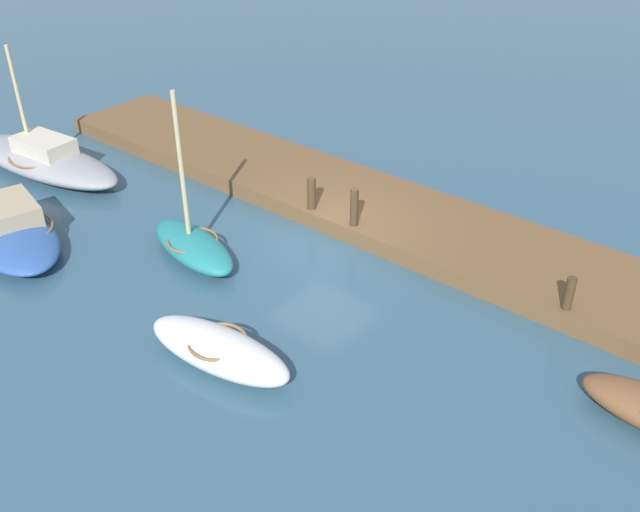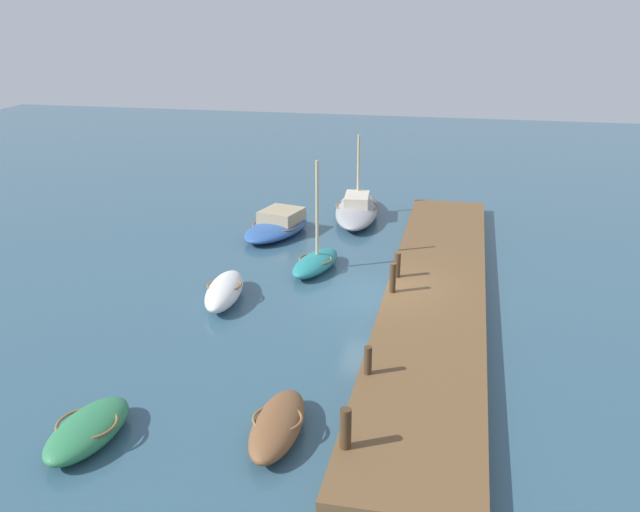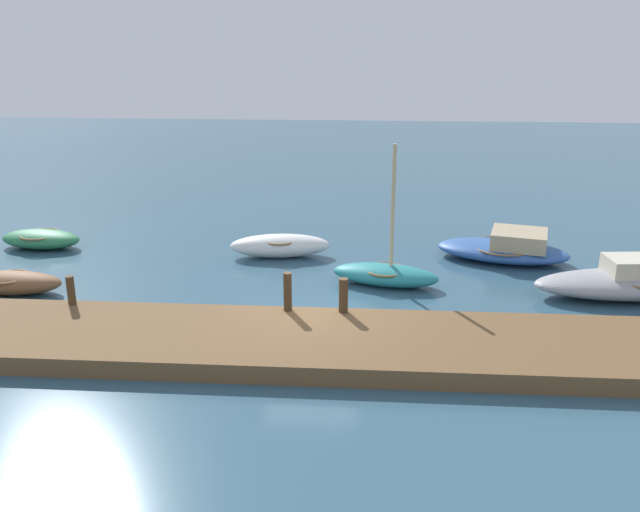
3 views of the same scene
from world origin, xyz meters
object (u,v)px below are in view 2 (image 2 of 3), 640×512
mooring_post_mid_west (368,360)px  rowboat_teal (315,262)px  mooring_post_mid_east (393,278)px  mooring_post_east (397,265)px  rowboat_brown (278,425)px  dinghy_green (88,429)px  sailboat_grey (357,209)px  mooring_post_west (346,428)px  motorboat_blue (277,226)px  rowboat_white (224,291)px

mooring_post_mid_west → rowboat_teal: bearing=21.3°
rowboat_teal → mooring_post_mid_east: 4.20m
mooring_post_mid_west → mooring_post_east: size_ratio=0.86×
rowboat_brown → dinghy_green: bearing=103.2°
rowboat_brown → sailboat_grey: 18.44m
mooring_post_west → mooring_post_mid_west: mooring_post_west is taller
sailboat_grey → mooring_post_mid_west: sailboat_grey is taller
rowboat_brown → dinghy_green: 4.45m
motorboat_blue → rowboat_white: size_ratio=1.34×
dinghy_green → mooring_post_mid_east: (9.54, -6.07, 0.64)m
mooring_post_west → mooring_post_mid_east: 9.15m
motorboat_blue → sailboat_grey: 4.49m
mooring_post_west → mooring_post_mid_west: 3.39m
dinghy_green → mooring_post_mid_east: 11.33m
dinghy_green → mooring_post_mid_west: size_ratio=3.76×
mooring_post_west → mooring_post_mid_east: (9.15, 0.00, 0.03)m
rowboat_teal → dinghy_green: rowboat_teal is taller
mooring_post_east → motorboat_blue: bearing=48.3°
sailboat_grey → rowboat_white: size_ratio=1.84×
rowboat_brown → mooring_post_mid_east: size_ratio=3.02×
mooring_post_east → mooring_post_west: bearing=180.0°
rowboat_teal → motorboat_blue: 4.85m
mooring_post_west → mooring_post_east: (10.59, 0.00, -0.03)m
rowboat_teal → mooring_post_east: rowboat_teal is taller
rowboat_teal → rowboat_white: 4.30m
dinghy_green → mooring_post_mid_east: mooring_post_mid_east is taller
mooring_post_mid_east → mooring_post_east: 1.44m
dinghy_green → mooring_post_east: bearing=-24.4°
motorboat_blue → rowboat_brown: bearing=-150.7°
mooring_post_mid_west → mooring_post_east: bearing=0.0°
motorboat_blue → mooring_post_east: mooring_post_east is taller
rowboat_teal → motorboat_blue: size_ratio=0.91×
sailboat_grey → mooring_post_west: 19.35m
rowboat_teal → mooring_post_mid_east: rowboat_teal is taller
rowboat_teal → rowboat_brown: 11.13m
mooring_post_mid_west → rowboat_brown: bearing=146.6°
sailboat_grey → mooring_post_east: 9.01m
rowboat_white → mooring_post_mid_west: (-4.82, -5.70, 0.45)m
motorboat_blue → mooring_post_mid_east: (-6.67, -5.88, 0.56)m
rowboat_white → motorboat_blue: bearing=-5.8°
motorboat_blue → mooring_post_west: 16.89m
sailboat_grey → mooring_post_mid_west: 16.00m
motorboat_blue → mooring_post_mid_west: bearing=-140.6°
rowboat_teal → mooring_post_east: size_ratio=4.71×
mooring_post_west → mooring_post_east: bearing=0.0°
rowboat_teal → dinghy_green: (-12.14, 2.82, -0.03)m
rowboat_brown → mooring_post_east: (9.87, -1.76, 0.58)m
rowboat_brown → dinghy_green: (-1.11, 4.31, -0.00)m
sailboat_grey → mooring_post_west: size_ratio=6.65×
mooring_post_west → rowboat_brown: bearing=67.7°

